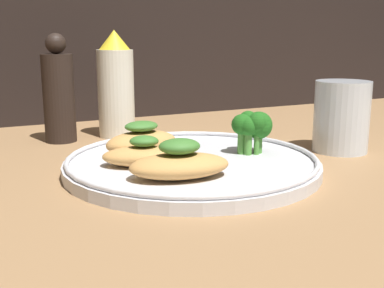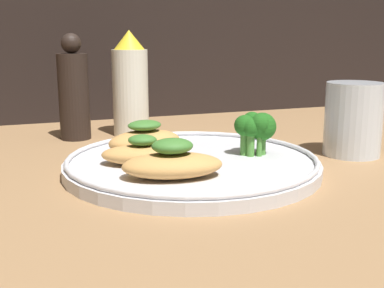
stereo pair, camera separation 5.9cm
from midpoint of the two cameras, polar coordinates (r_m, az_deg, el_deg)
ground_plane at (r=59.80cm, az=-2.82°, el=-3.68°), size 180.00×180.00×1.00cm
plate at (r=59.39cm, az=-2.84°, el=-2.30°), size 31.41×31.41×2.00cm
grilled_meat_front at (r=51.61cm, az=-4.75°, el=-2.33°), size 11.89×8.08×4.30cm
grilled_meat_middle at (r=56.52cm, az=-8.51°, el=-1.38°), size 11.00×8.21×3.62cm
grilled_meat_back at (r=62.58cm, az=-8.68°, el=0.35°), size 10.59×7.34×4.29cm
broccoli_bunch at (r=61.99cm, az=4.47°, el=2.13°), size 5.38×4.42×5.45cm
sauce_bottle at (r=80.30cm, az=-11.12°, el=6.70°), size 5.89×5.89×17.30cm
pepper_grinder at (r=78.51cm, az=-17.63°, el=5.69°), size 4.84×4.84×16.79cm
drinking_glass at (r=71.12cm, az=15.10°, el=3.14°), size 7.82×7.82×10.15cm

